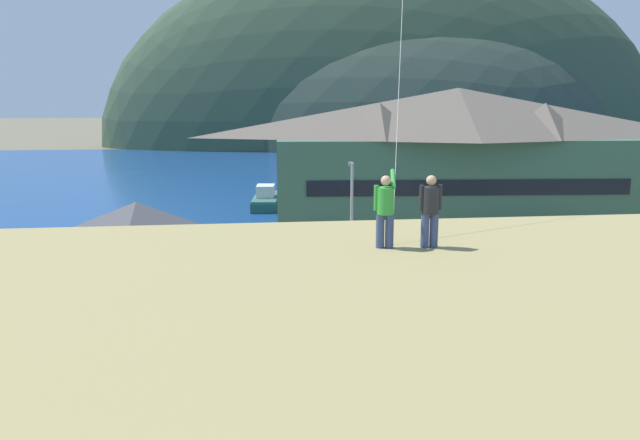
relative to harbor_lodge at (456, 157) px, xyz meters
The scene contains 18 objects.
ground_plane 24.92m from the harbor_lodge, 117.65° to the right, with size 600.00×600.00×0.00m, color #66604C.
parking_lot_pad 20.75m from the harbor_lodge, 124.33° to the right, with size 40.00×20.00×0.10m, color gray.
bay_water 40.52m from the harbor_lodge, 106.30° to the left, with size 360.00×84.00×0.03m, color navy.
far_hill_west_ridge 91.60m from the harbor_lodge, 79.70° to the left, with size 126.02×44.57×85.58m, color #334733.
far_hill_east_peak 101.68m from the harbor_lodge, 78.45° to the left, with size 107.37×74.63×66.96m, color #2D3D33.
harbor_lodge is the anchor object (origin of this frame).
storage_shed_near_lot 27.18m from the harbor_lodge, 139.03° to the right, with size 6.25×5.39×5.65m.
wharf_dock 16.18m from the harbor_lodge, 133.63° to the left, with size 3.20×11.90×0.70m.
moored_boat_wharfside 19.04m from the harbor_lodge, 139.80° to the left, with size 3.03×7.36×2.16m.
parked_car_back_row_left 18.44m from the harbor_lodge, 117.45° to the right, with size 4.24×2.14×1.82m.
parked_car_front_row_silver 22.30m from the harbor_lodge, 90.73° to the right, with size 4.24×2.14×1.82m.
parked_car_lone_by_shed 24.03m from the harbor_lodge, 119.01° to the right, with size 4.21×2.08×1.82m.
parked_car_front_row_end 19.83m from the harbor_lodge, 133.56° to the right, with size 4.23×2.11×1.82m.
parked_car_mid_row_far 30.85m from the harbor_lodge, 151.95° to the right, with size 4.35×2.37×1.82m.
parked_car_back_row_right 15.47m from the harbor_lodge, 92.34° to the right, with size 4.23×2.12×1.82m.
parking_light_pole 14.80m from the harbor_lodge, 131.88° to the right, with size 0.24×0.78×6.40m.
person_kite_flyer 32.98m from the harbor_lodge, 111.97° to the right, with size 0.58×0.63×1.86m.
person_companion 32.66m from the harbor_lodge, 110.17° to the right, with size 0.55×0.40×1.74m.
Camera 1 is at (-4.22, -22.93, 10.07)m, focal length 34.17 mm.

